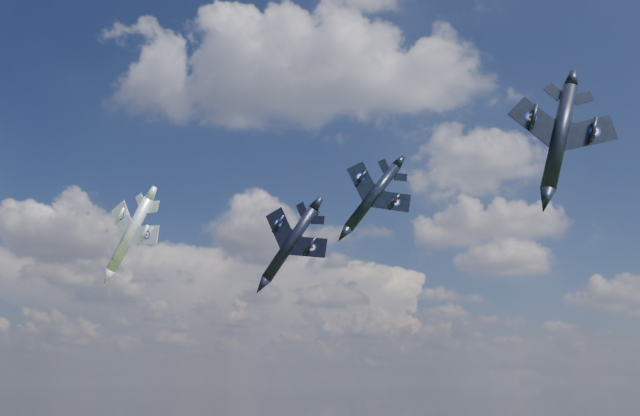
% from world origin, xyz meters
% --- Properties ---
extents(jet_lead_navy, '(12.02, 14.92, 7.80)m').
position_xyz_m(jet_lead_navy, '(3.93, 11.28, 77.65)').
color(jet_lead_navy, black).
extents(jet_right_navy, '(9.58, 12.69, 5.07)m').
position_xyz_m(jet_right_navy, '(29.10, -8.37, 81.40)').
color(jet_right_navy, black).
extents(jet_high_navy, '(11.28, 15.69, 9.14)m').
position_xyz_m(jet_high_navy, '(12.85, 25.52, 87.09)').
color(jet_high_navy, black).
extents(jet_left_silver, '(13.94, 16.07, 7.55)m').
position_xyz_m(jet_left_silver, '(-16.00, 13.13, 79.78)').
color(jet_left_silver, '#A2A3AC').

